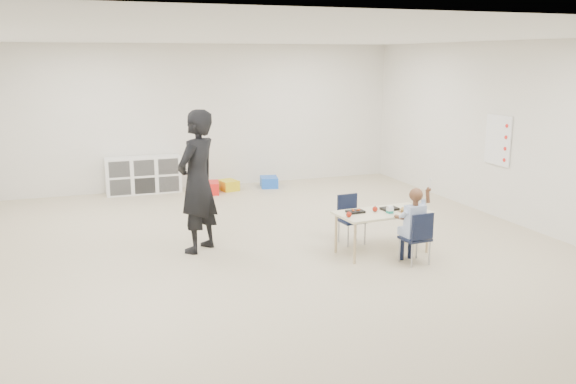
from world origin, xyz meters
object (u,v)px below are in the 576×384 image
object	(u,v)px
table	(382,232)
child	(416,222)
adult	(198,182)
chair_near	(415,237)
cubby_shelf	(143,175)

from	to	relation	value
table	child	bearing A→B (deg)	-74.13
table	adult	xyz separation A→B (m)	(-2.26, 0.92, 0.66)
chair_near	cubby_shelf	distance (m)	5.95
chair_near	adult	bearing A→B (deg)	145.32
table	child	distance (m)	0.60
adult	chair_near	bearing A→B (deg)	106.69
chair_near	child	size ratio (longest dim) A/B	0.63
child	adult	world-z (taller)	adult
table	cubby_shelf	world-z (taller)	cubby_shelf
cubby_shelf	child	bearing A→B (deg)	-62.73
chair_near	cubby_shelf	xyz separation A→B (m)	(-2.72, 5.29, 0.01)
chair_near	adult	size ratio (longest dim) A/B	0.36
table	adult	bearing A→B (deg)	153.54
cubby_shelf	adult	distance (m)	3.91
chair_near	child	distance (m)	0.19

